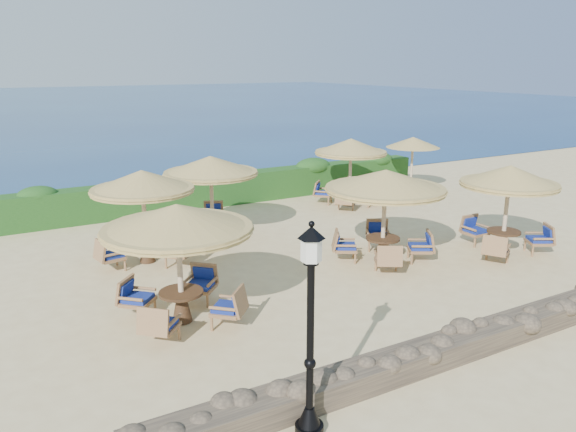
{
  "coord_description": "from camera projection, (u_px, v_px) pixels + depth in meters",
  "views": [
    {
      "loc": [
        -8.73,
        -13.07,
        5.48
      ],
      "look_at": [
        -1.21,
        0.2,
        1.3
      ],
      "focal_mm": 35.0,
      "sensor_mm": 36.0,
      "label": 1
    }
  ],
  "objects": [
    {
      "name": "ground",
      "position": [
        327.0,
        255.0,
        16.57
      ],
      "size": [
        120.0,
        120.0,
        0.0
      ],
      "primitive_type": "plane",
      "color": "beige",
      "rests_on": "ground"
    },
    {
      "name": "sea",
      "position": [
        40.0,
        105.0,
        75.31
      ],
      "size": [
        160.0,
        160.0,
        0.0
      ],
      "primitive_type": "plane",
      "color": "navy",
      "rests_on": "ground"
    },
    {
      "name": "hedge",
      "position": [
        228.0,
        189.0,
        22.45
      ],
      "size": [
        18.0,
        0.9,
        1.2
      ],
      "primitive_type": "cube",
      "color": "#184115",
      "rests_on": "ground"
    },
    {
      "name": "stone_wall",
      "position": [
        496.0,
        333.0,
        11.31
      ],
      "size": [
        15.0,
        0.65,
        0.44
      ],
      "primitive_type": "cube",
      "color": "brown",
      "rests_on": "ground"
    },
    {
      "name": "lamp_post",
      "position": [
        310.0,
        342.0,
        8.17
      ],
      "size": [
        0.44,
        0.44,
        3.31
      ],
      "color": "black",
      "rests_on": "ground"
    },
    {
      "name": "extra_parasol",
      "position": [
        413.0,
        142.0,
        24.06
      ],
      "size": [
        2.3,
        2.3,
        2.41
      ],
      "color": "beige",
      "rests_on": "ground"
    },
    {
      "name": "cafe_set_0",
      "position": [
        178.0,
        238.0,
        11.79
      ],
      "size": [
        3.22,
        3.22,
        2.65
      ],
      "color": "beige",
      "rests_on": "ground"
    },
    {
      "name": "cafe_set_1",
      "position": [
        385.0,
        195.0,
        15.52
      ],
      "size": [
        3.37,
        3.37,
        2.65
      ],
      "color": "beige",
      "rests_on": "ground"
    },
    {
      "name": "cafe_set_2",
      "position": [
        508.0,
        191.0,
        16.16
      ],
      "size": [
        2.79,
        2.79,
        2.65
      ],
      "color": "beige",
      "rests_on": "ground"
    },
    {
      "name": "cafe_set_3",
      "position": [
        143.0,
        196.0,
        15.46
      ],
      "size": [
        2.87,
        2.87,
        2.65
      ],
      "color": "beige",
      "rests_on": "ground"
    },
    {
      "name": "cafe_set_4",
      "position": [
        211.0,
        175.0,
        17.73
      ],
      "size": [
        3.01,
        3.01,
        2.65
      ],
      "color": "beige",
      "rests_on": "ground"
    },
    {
      "name": "cafe_set_5",
      "position": [
        351.0,
        160.0,
        21.84
      ],
      "size": [
        2.82,
        2.82,
        2.65
      ],
      "color": "beige",
      "rests_on": "ground"
    }
  ]
}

